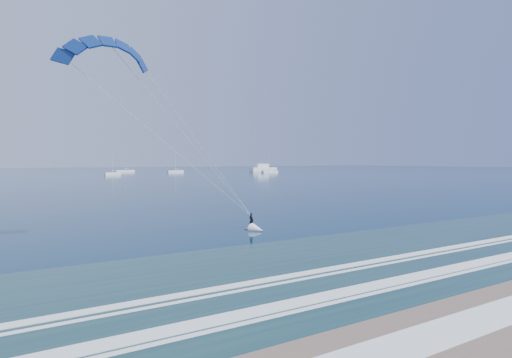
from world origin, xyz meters
The scene contains 6 objects.
kitesurfer_rig centered at (-7.04, 23.73, 8.26)m, with size 19.80×5.89×16.37m.
motor_yacht centered at (130.36, 213.83, 1.85)m, with size 16.99×4.53×6.76m.
sailboat_2 centered at (36.66, 197.81, 0.67)m, with size 6.94×2.40×9.87m.
sailboat_3 centered at (57.49, 245.98, 0.70)m, with size 10.34×2.40×13.83m.
sailboat_4 centered at (77.51, 221.34, 0.68)m, with size 8.87×2.40×12.09m.
sailboat_5 centered at (118.13, 189.36, 0.69)m, with size 9.47×2.40×12.73m.
Camera 1 is at (-23.11, -10.67, 6.54)m, focal length 32.00 mm.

